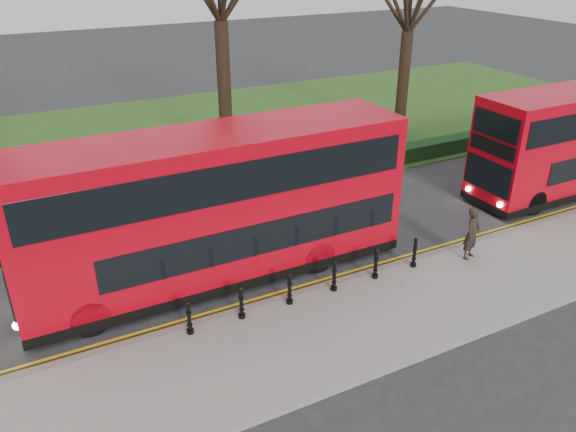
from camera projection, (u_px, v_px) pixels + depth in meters
ground at (286, 280)px, 17.91m from camera, size 120.00×120.00×0.00m
pavement at (336, 331)px, 15.49m from camera, size 60.00×4.00×0.15m
kerb at (301, 294)px, 17.08m from camera, size 60.00×0.25×0.16m
grass_verge at (158, 143)px, 29.85m from camera, size 60.00×18.00×0.06m
hedge at (212, 192)px, 23.15m from camera, size 60.00×0.90×0.80m
yellow_line_outer at (297, 291)px, 17.35m from camera, size 60.00×0.10×0.01m
yellow_line_inner at (294, 288)px, 17.51m from camera, size 60.00×0.10×0.01m
bollard_row at (312, 282)px, 16.62m from camera, size 7.76×0.15×1.00m
bus_lead at (217, 208)px, 17.10m from camera, size 11.99×2.75×4.77m
pedestrian at (472, 233)px, 18.50m from camera, size 0.78×0.66×1.83m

